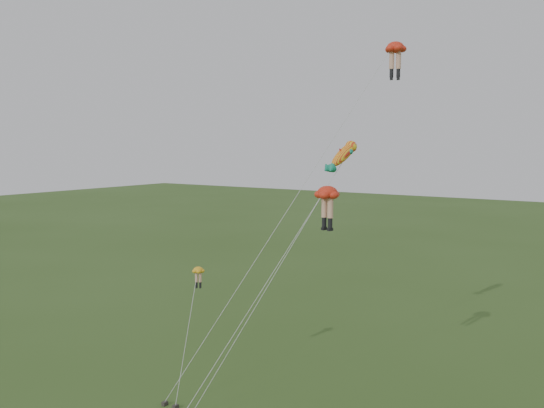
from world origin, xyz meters
The scene contains 5 objects.
ground centered at (0.00, 0.00, 0.00)m, with size 300.00×300.00×0.00m, color #304D1B.
legs_kite_red_high centered at (6.70, 11.43, 21.91)m, with size 10.06×14.61×22.84m.
legs_kite_red_mid centered at (6.01, 3.68, 12.75)m, with size 6.40×7.63×13.50m.
legs_kite_yellow centered at (-2.55, 1.86, 7.12)m, with size 2.13×4.61×7.92m.
fish_kite centered at (3.58, 10.48, 15.14)m, with size 4.25×15.12×16.42m.
Camera 1 is at (23.40, -27.57, 15.99)m, focal length 40.00 mm.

